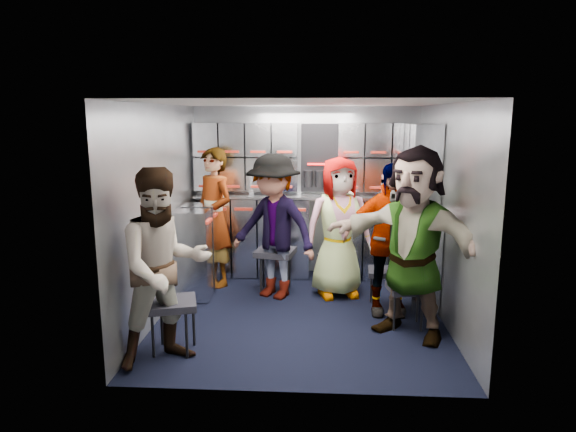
# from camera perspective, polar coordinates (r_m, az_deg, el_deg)

# --- Properties ---
(floor) EXTENTS (3.00, 3.00, 0.00)m
(floor) POSITION_cam_1_polar(r_m,az_deg,el_deg) (5.31, 1.40, -10.86)
(floor) COLOR black
(floor) RESTS_ON ground
(wall_back) EXTENTS (2.80, 0.04, 2.10)m
(wall_back) POSITION_cam_1_polar(r_m,az_deg,el_deg) (6.49, 1.91, 2.81)
(wall_back) COLOR gray
(wall_back) RESTS_ON ground
(wall_left) EXTENTS (0.04, 3.00, 2.10)m
(wall_left) POSITION_cam_1_polar(r_m,az_deg,el_deg) (5.25, -14.00, 0.50)
(wall_left) COLOR gray
(wall_left) RESTS_ON ground
(wall_right) EXTENTS (0.04, 3.00, 2.10)m
(wall_right) POSITION_cam_1_polar(r_m,az_deg,el_deg) (5.16, 17.18, 0.15)
(wall_right) COLOR gray
(wall_right) RESTS_ON ground
(ceiling) EXTENTS (2.80, 3.00, 0.02)m
(ceiling) POSITION_cam_1_polar(r_m,az_deg,el_deg) (4.93, 1.51, 12.42)
(ceiling) COLOR silver
(ceiling) RESTS_ON wall_back
(cart_bank_back) EXTENTS (2.68, 0.38, 0.99)m
(cart_bank_back) POSITION_cam_1_polar(r_m,az_deg,el_deg) (6.39, 1.83, -2.39)
(cart_bank_back) COLOR #A4A8B4
(cart_bank_back) RESTS_ON ground
(cart_bank_left) EXTENTS (0.38, 0.76, 0.99)m
(cart_bank_left) POSITION_cam_1_polar(r_m,az_deg,el_deg) (5.84, -10.15, -3.86)
(cart_bank_left) COLOR #A4A8B4
(cart_bank_left) RESTS_ON ground
(counter) EXTENTS (2.68, 0.42, 0.03)m
(counter) POSITION_cam_1_polar(r_m,az_deg,el_deg) (6.29, 1.86, 2.22)
(counter) COLOR #B1B3B8
(counter) RESTS_ON cart_bank_back
(locker_bank_back) EXTENTS (2.68, 0.28, 0.82)m
(locker_bank_back) POSITION_cam_1_polar(r_m,az_deg,el_deg) (6.30, 1.90, 6.58)
(locker_bank_back) COLOR #A4A8B4
(locker_bank_back) RESTS_ON wall_back
(locker_bank_right) EXTENTS (0.28, 1.00, 0.82)m
(locker_bank_right) POSITION_cam_1_polar(r_m,az_deg,el_deg) (5.75, 14.34, 5.81)
(locker_bank_right) COLOR #A4A8B4
(locker_bank_right) RESTS_ON wall_right
(right_cabinet) EXTENTS (0.28, 1.20, 1.00)m
(right_cabinet) POSITION_cam_1_polar(r_m,az_deg,el_deg) (5.82, 14.05, -4.03)
(right_cabinet) COLOR #A4A8B4
(right_cabinet) RESTS_ON ground
(coffee_niche) EXTENTS (0.46, 0.16, 0.84)m
(coffee_niche) POSITION_cam_1_polar(r_m,az_deg,el_deg) (6.36, 3.55, 6.43)
(coffee_niche) COLOR black
(coffee_niche) RESTS_ON wall_back
(red_latch_strip) EXTENTS (2.60, 0.02, 0.03)m
(red_latch_strip) POSITION_cam_1_polar(r_m,az_deg,el_deg) (6.12, 1.80, 0.68)
(red_latch_strip) COLOR maroon
(red_latch_strip) RESTS_ON cart_bank_back
(jump_seat_near_left) EXTENTS (0.47, 0.46, 0.46)m
(jump_seat_near_left) POSITION_cam_1_polar(r_m,az_deg,el_deg) (4.50, -12.69, -9.77)
(jump_seat_near_left) COLOR black
(jump_seat_near_left) RESTS_ON ground
(jump_seat_mid_left) EXTENTS (0.48, 0.47, 0.49)m
(jump_seat_mid_left) POSITION_cam_1_polar(r_m,az_deg,el_deg) (5.85, -1.41, -4.27)
(jump_seat_mid_left) COLOR black
(jump_seat_mid_left) RESTS_ON ground
(jump_seat_center) EXTENTS (0.48, 0.46, 0.44)m
(jump_seat_center) POSITION_cam_1_polar(r_m,az_deg,el_deg) (5.94, 5.52, -4.53)
(jump_seat_center) COLOR black
(jump_seat_center) RESTS_ON ground
(jump_seat_mid_right) EXTENTS (0.36, 0.35, 0.40)m
(jump_seat_mid_right) POSITION_cam_1_polar(r_m,az_deg,el_deg) (5.50, 10.69, -6.33)
(jump_seat_mid_right) COLOR black
(jump_seat_mid_right) RESTS_ON ground
(jump_seat_near_right) EXTENTS (0.38, 0.37, 0.41)m
(jump_seat_near_right) POSITION_cam_1_polar(r_m,az_deg,el_deg) (5.03, 13.08, -8.07)
(jump_seat_near_right) COLOR black
(jump_seat_near_right) RESTS_ON ground
(attendant_standing) EXTENTS (0.70, 0.69, 1.63)m
(attendant_standing) POSITION_cam_1_polar(r_m,az_deg,el_deg) (6.07, -8.22, -0.16)
(attendant_standing) COLOR black
(attendant_standing) RESTS_ON ground
(attendant_arc_a) EXTENTS (0.98, 0.94, 1.60)m
(attendant_arc_a) POSITION_cam_1_polar(r_m,az_deg,el_deg) (4.21, -13.59, -5.60)
(attendant_arc_a) COLOR black
(attendant_arc_a) RESTS_ON ground
(attendant_arc_b) EXTENTS (1.18, 1.00, 1.59)m
(attendant_arc_b) POSITION_cam_1_polar(r_m,az_deg,el_deg) (5.59, -1.59, -1.21)
(attendant_arc_b) COLOR black
(attendant_arc_b) RESTS_ON ground
(attendant_arc_c) EXTENTS (0.86, 0.67, 1.55)m
(attendant_arc_c) POSITION_cam_1_polar(r_m,az_deg,el_deg) (5.67, 5.65, -1.27)
(attendant_arc_c) COLOR black
(attendant_arc_c) RESTS_ON ground
(attendant_arc_d) EXTENTS (0.90, 0.38, 1.54)m
(attendant_arc_d) POSITION_cam_1_polar(r_m,az_deg,el_deg) (5.22, 11.10, -2.59)
(attendant_arc_d) COLOR black
(attendant_arc_d) RESTS_ON ground
(attendant_arc_e) EXTENTS (1.62, 1.35, 1.74)m
(attendant_arc_e) POSITION_cam_1_polar(r_m,az_deg,el_deg) (4.72, 13.71, -2.92)
(attendant_arc_e) COLOR black
(attendant_arc_e) RESTS_ON ground
(bottle_left) EXTENTS (0.07, 0.07, 0.23)m
(bottle_left) POSITION_cam_1_polar(r_m,az_deg,el_deg) (6.25, -1.78, 3.36)
(bottle_left) COLOR white
(bottle_left) RESTS_ON counter
(bottle_mid) EXTENTS (0.07, 0.07, 0.22)m
(bottle_mid) POSITION_cam_1_polar(r_m,az_deg,el_deg) (6.28, -4.09, 3.33)
(bottle_mid) COLOR white
(bottle_mid) RESTS_ON counter
(bottle_right) EXTENTS (0.07, 0.07, 0.22)m
(bottle_right) POSITION_cam_1_polar(r_m,az_deg,el_deg) (6.27, 10.42, 3.17)
(bottle_right) COLOR white
(bottle_right) RESTS_ON counter
(cup_left) EXTENTS (0.08, 0.08, 0.10)m
(cup_left) POSITION_cam_1_polar(r_m,az_deg,el_deg) (6.33, -7.38, 2.81)
(cup_left) COLOR #C9B28D
(cup_left) RESTS_ON counter
(cup_right) EXTENTS (0.07, 0.07, 0.10)m
(cup_right) POSITION_cam_1_polar(r_m,az_deg,el_deg) (6.23, 7.06, 2.68)
(cup_right) COLOR #C9B28D
(cup_right) RESTS_ON counter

